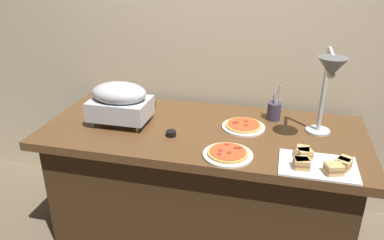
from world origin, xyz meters
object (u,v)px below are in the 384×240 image
object	(u,v)px
sandwich_platter	(318,163)
sauce_cup_far	(171,133)
heat_lamp	(330,75)
pizza_plate_front	(243,126)
pizza_plate_center	(228,154)
chafing_dish	(120,101)
utensil_holder	(274,111)
sauce_cup_near	(151,105)

from	to	relation	value
sandwich_platter	sauce_cup_far	xyz separation A→B (m)	(-0.80, 0.15, -0.01)
heat_lamp	sandwich_platter	world-z (taller)	heat_lamp
pizza_plate_front	pizza_plate_center	bearing A→B (deg)	-95.87
chafing_dish	pizza_plate_front	world-z (taller)	chafing_dish
sandwich_platter	sauce_cup_far	world-z (taller)	sandwich_platter
chafing_dish	sauce_cup_far	world-z (taller)	chafing_dish
heat_lamp	sauce_cup_far	distance (m)	0.91
pizza_plate_center	utensil_holder	world-z (taller)	utensil_holder
sauce_cup_near	chafing_dish	bearing A→B (deg)	-107.67
sauce_cup_far	heat_lamp	bearing A→B (deg)	7.22
sauce_cup_near	sauce_cup_far	xyz separation A→B (m)	(0.26, -0.38, -0.00)
sandwich_platter	sauce_cup_near	world-z (taller)	sandwich_platter
heat_lamp	sauce_cup_far	xyz separation A→B (m)	(-0.82, -0.10, -0.38)
chafing_dish	sauce_cup_near	size ratio (longest dim) A/B	5.76
chafing_dish	sauce_cup_near	xyz separation A→B (m)	(0.09, 0.28, -0.13)
sandwich_platter	utensil_holder	distance (m)	0.59
pizza_plate_front	pizza_plate_center	size ratio (longest dim) A/B	0.99
chafing_dish	pizza_plate_center	size ratio (longest dim) A/B	1.36
sauce_cup_far	utensil_holder	bearing A→B (deg)	34.31
sauce_cup_near	pizza_plate_center	bearing A→B (deg)	-41.06
chafing_dish	utensil_holder	world-z (taller)	chafing_dish
chafing_dish	utensil_holder	size ratio (longest dim) A/B	1.53
heat_lamp	sauce_cup_near	distance (m)	1.17
sandwich_platter	utensil_holder	xyz separation A→B (m)	(-0.24, 0.53, 0.04)
pizza_plate_center	pizza_plate_front	bearing A→B (deg)	84.13
pizza_plate_center	heat_lamp	bearing A→B (deg)	28.62
sandwich_platter	sauce_cup_near	distance (m)	1.18
pizza_plate_front	chafing_dish	bearing A→B (deg)	-171.42
pizza_plate_front	sauce_cup_near	bearing A→B (deg)	165.02
sandwich_platter	pizza_plate_front	bearing A→B (deg)	138.46
chafing_dish	pizza_plate_center	distance (m)	0.75
chafing_dish	heat_lamp	world-z (taller)	heat_lamp
utensil_holder	pizza_plate_front	bearing A→B (deg)	-134.18
heat_lamp	pizza_plate_center	size ratio (longest dim) A/B	1.94
heat_lamp	pizza_plate_front	size ratio (longest dim) A/B	1.97
utensil_holder	chafing_dish	bearing A→B (deg)	-162.58
heat_lamp	pizza_plate_front	distance (m)	0.58
heat_lamp	sauce_cup_near	size ratio (longest dim) A/B	8.23
pizza_plate_center	sandwich_platter	xyz separation A→B (m)	(0.45, -0.00, 0.01)
chafing_dish	sauce_cup_near	world-z (taller)	chafing_dish
chafing_dish	sandwich_platter	world-z (taller)	chafing_dish
chafing_dish	pizza_plate_center	xyz separation A→B (m)	(0.70, -0.25, -0.13)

